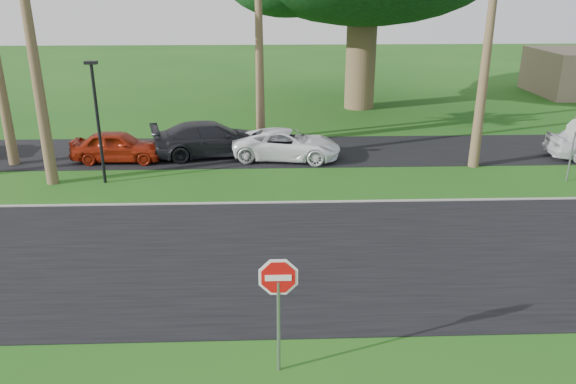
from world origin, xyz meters
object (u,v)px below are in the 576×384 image
Objects in this scene: car_red at (118,146)px; car_minivan at (287,145)px; stop_sign_near at (278,292)px; car_dark at (211,139)px; stop_sign_far at (574,137)px.

car_red is 0.84× the size of car_minivan.
stop_sign_near reaches higher than car_minivan.
car_red is at bearing 86.16° from car_dark.
stop_sign_near is at bearing -153.45° from car_red.
stop_sign_near reaches higher than car_red.
car_minivan is at bearing -87.86° from car_red.
car_dark is (3.95, 0.71, 0.09)m from car_red.
car_minivan is (7.29, 0.07, -0.02)m from car_red.
car_minivan is (3.34, -0.65, -0.11)m from car_dark.
car_dark is at bearing -15.66° from stop_sign_far.
stop_sign_far is 18.45m from car_red.
car_red is 7.30m from car_minivan.
car_dark is (-2.68, 14.97, -1.02)m from stop_sign_near.
stop_sign_far is at bearing -98.29° from car_minivan.
car_red is 4.02m from car_dark.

